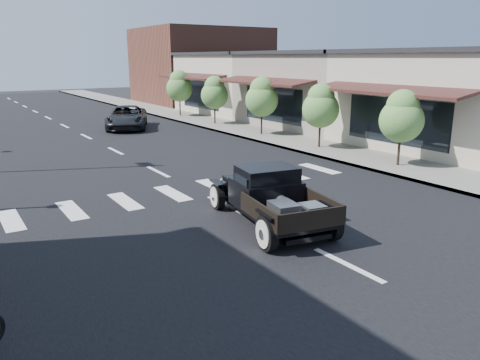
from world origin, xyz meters
TOP-DOWN VIEW (x-y plane):
  - ground at (0.00, 0.00)m, footprint 120.00×120.00m
  - road at (0.00, 15.00)m, footprint 14.00×80.00m
  - road_markings at (0.00, 10.00)m, footprint 12.00×60.00m
  - sidewalk_right at (8.50, 15.00)m, footprint 3.00×80.00m
  - storefront_near at (15.00, 4.00)m, footprint 10.00×9.00m
  - storefront_mid at (15.00, 13.00)m, footprint 10.00×9.00m
  - storefront_far at (15.00, 22.00)m, footprint 10.00×9.00m
  - far_building_right at (15.50, 32.00)m, footprint 11.00×10.00m
  - small_tree_a at (8.30, 2.39)m, footprint 1.72×1.72m
  - small_tree_b at (8.30, 7.00)m, footprint 1.73×1.73m
  - small_tree_c at (8.30, 11.74)m, footprint 1.82×1.82m
  - small_tree_d at (8.30, 16.94)m, footprint 1.75×1.75m
  - small_tree_e at (8.30, 22.05)m, footprint 1.90×1.90m
  - hotrod_pickup at (0.14, -0.03)m, footprint 2.86×4.81m
  - second_car at (3.04, 18.77)m, footprint 4.14×5.51m

SIDE VIEW (x-z plane):
  - ground at x=0.00m, z-range 0.00..0.00m
  - road_markings at x=0.00m, z-range -0.03..0.03m
  - road at x=0.00m, z-range 0.00..0.02m
  - sidewalk_right at x=8.50m, z-range 0.00..0.15m
  - second_car at x=3.04m, z-range 0.00..1.39m
  - hotrod_pickup at x=0.14m, z-range 0.00..1.57m
  - small_tree_a at x=8.30m, z-range 0.15..3.01m
  - small_tree_b at x=8.30m, z-range 0.15..3.04m
  - small_tree_d at x=8.30m, z-range 0.15..3.07m
  - small_tree_c at x=8.30m, z-range 0.15..3.18m
  - small_tree_e at x=8.30m, z-range 0.15..3.32m
  - storefront_near at x=15.00m, z-range 0.00..4.50m
  - storefront_mid at x=15.00m, z-range 0.00..4.50m
  - storefront_far at x=15.00m, z-range 0.00..4.50m
  - far_building_right at x=15.50m, z-range 0.00..7.00m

